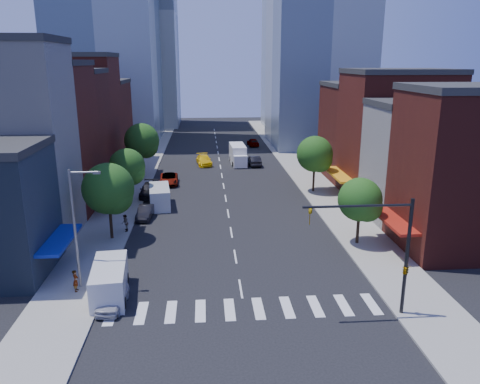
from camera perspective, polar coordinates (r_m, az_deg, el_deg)
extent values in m
plane|color=black|center=(35.82, 0.08, -11.71)|extent=(220.00, 220.00, 0.00)
cube|color=gray|center=(74.23, -12.05, 2.58)|extent=(5.00, 120.00, 0.15)
cube|color=gray|center=(75.06, 7.24, 2.95)|extent=(5.00, 120.00, 0.15)
cube|color=silver|center=(33.19, 0.50, -14.08)|extent=(19.00, 3.00, 0.01)
cube|color=#BAB4AC|center=(48.04, -27.11, 5.02)|extent=(12.00, 8.00, 18.00)
cube|color=#591B15|center=(56.03, -23.75, 5.67)|extent=(12.00, 9.00, 16.00)
cube|color=#511914|center=(64.09, -21.28, 6.58)|extent=(12.00, 8.00, 15.00)
cube|color=#591B15|center=(72.07, -19.47, 8.46)|extent=(12.00, 9.00, 17.00)
cube|color=#511914|center=(81.46, -17.67, 7.93)|extent=(12.00, 10.00, 13.00)
cube|color=#511914|center=(45.83, 26.58, 2.08)|extent=(12.00, 9.00, 14.00)
cube|color=#BAB4AC|center=(53.31, 21.89, 3.22)|extent=(12.00, 8.00, 12.00)
cube|color=#591B15|center=(61.11, 18.38, 6.45)|extent=(12.00, 10.00, 15.00)
cube|color=#511914|center=(70.48, 15.24, 7.01)|extent=(12.00, 10.00, 13.00)
cube|color=#9EA5AD|center=(128.16, -12.11, 20.54)|extent=(18.00, 18.00, 56.00)
cylinder|color=black|center=(32.57, 19.67, -7.53)|extent=(0.24, 0.24, 8.00)
cylinder|color=black|center=(30.10, 14.19, -1.67)|extent=(7.00, 0.16, 0.16)
imported|color=gold|center=(29.48, 8.56, -2.95)|extent=(0.22, 0.18, 1.10)
imported|color=gold|center=(32.88, 19.54, -8.82)|extent=(0.48, 2.24, 0.90)
cylinder|color=slate|center=(36.05, -19.49, -4.41)|extent=(0.20, 0.20, 9.00)
cylinder|color=slate|center=(34.62, -18.53, 2.30)|extent=(2.00, 0.14, 0.14)
cube|color=slate|center=(34.42, -17.07, 2.27)|extent=(0.50, 0.25, 0.18)
cylinder|color=black|center=(45.95, -15.50, -3.12)|extent=(0.28, 0.28, 3.92)
sphere|color=#1E4814|center=(45.11, -15.77, 0.41)|extent=(4.80, 4.80, 4.80)
sphere|color=#1E4814|center=(44.90, -15.02, -0.53)|extent=(3.36, 3.36, 3.36)
cylinder|color=black|center=(56.35, -13.44, 0.34)|extent=(0.28, 0.28, 3.64)
sphere|color=#1E4814|center=(55.71, -13.62, 3.04)|extent=(4.20, 4.20, 4.20)
sphere|color=#1E4814|center=(55.47, -13.01, 2.34)|extent=(2.94, 2.94, 2.94)
cylinder|color=black|center=(69.76, -11.74, 3.60)|extent=(0.28, 0.28, 4.20)
sphere|color=#1E4814|center=(69.19, -11.89, 6.15)|extent=(5.00, 5.00, 5.00)
sphere|color=#1E4814|center=(68.94, -11.39, 5.51)|extent=(3.50, 3.50, 3.50)
cylinder|color=black|center=(44.57, 14.20, -4.00)|extent=(0.28, 0.28, 3.36)
sphere|color=#1E4814|center=(43.80, 14.42, -0.89)|extent=(4.00, 4.00, 4.00)
sphere|color=#1E4814|center=(43.90, 15.23, -1.73)|extent=(2.80, 2.80, 2.80)
cylinder|color=black|center=(61.08, 8.98, 1.90)|extent=(0.28, 0.28, 3.92)
sphere|color=#1E4814|center=(60.46, 9.10, 4.60)|extent=(4.60, 4.60, 4.60)
sphere|color=#1E4814|center=(60.45, 9.69, 3.90)|extent=(3.22, 3.22, 3.22)
imported|color=#B8B8BE|center=(34.27, -15.28, -12.35)|extent=(1.97, 4.17, 1.38)
imported|color=black|center=(51.67, -11.47, -2.43)|extent=(1.73, 4.22, 1.36)
imported|color=#999999|center=(65.42, -8.66, 1.59)|extent=(2.71, 5.41, 1.47)
imported|color=black|center=(59.97, -10.95, 0.25)|extent=(2.28, 5.54, 1.60)
cube|color=silver|center=(35.50, -15.60, -10.43)|extent=(2.86, 5.92, 2.40)
cube|color=black|center=(33.41, -15.96, -11.53)|extent=(2.22, 1.35, 1.03)
cylinder|color=black|center=(34.26, -17.54, -13.10)|extent=(0.37, 0.89, 0.87)
cylinder|color=black|center=(34.04, -14.01, -13.02)|extent=(0.37, 0.89, 0.87)
cylinder|color=black|center=(37.70, -16.84, -10.28)|extent=(0.37, 0.89, 0.87)
cylinder|color=black|center=(37.49, -13.67, -10.18)|extent=(0.37, 0.89, 0.87)
cube|color=silver|center=(55.43, -9.76, -0.56)|extent=(2.86, 5.82, 2.35)
cube|color=black|center=(53.29, -9.72, -0.85)|extent=(2.19, 1.35, 1.01)
cylinder|color=black|center=(53.83, -10.74, -1.98)|extent=(0.38, 0.88, 0.85)
cylinder|color=black|center=(53.86, -8.60, -1.87)|extent=(0.38, 0.88, 0.85)
cylinder|color=black|center=(57.48, -10.78, -0.84)|extent=(0.38, 0.88, 0.85)
cylinder|color=black|center=(57.50, -8.77, -0.74)|extent=(0.38, 0.88, 0.85)
imported|color=yellow|center=(77.00, -4.41, 3.89)|extent=(2.84, 5.66, 1.58)
imported|color=black|center=(76.34, 1.76, 3.84)|extent=(1.96, 4.95, 1.60)
imported|color=#999999|center=(94.03, 1.59, 6.09)|extent=(2.26, 4.78, 1.58)
cube|color=white|center=(78.08, -0.29, 4.67)|extent=(2.56, 6.34, 3.08)
cube|color=white|center=(74.61, 0.03, 3.77)|extent=(2.18, 1.82, 1.93)
cylinder|color=black|center=(75.38, -0.84, 3.41)|extent=(0.32, 0.88, 0.87)
cylinder|color=black|center=(75.62, 0.76, 3.45)|extent=(0.32, 0.88, 0.87)
cylinder|color=black|center=(79.59, -1.16, 4.07)|extent=(0.32, 0.88, 0.87)
cylinder|color=black|center=(79.82, 0.36, 4.10)|extent=(0.32, 0.88, 0.87)
imported|color=#999999|center=(36.83, -19.39, -10.16)|extent=(0.41, 0.61, 1.66)
imported|color=#999999|center=(47.76, -13.83, -3.69)|extent=(0.76, 0.91, 1.70)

